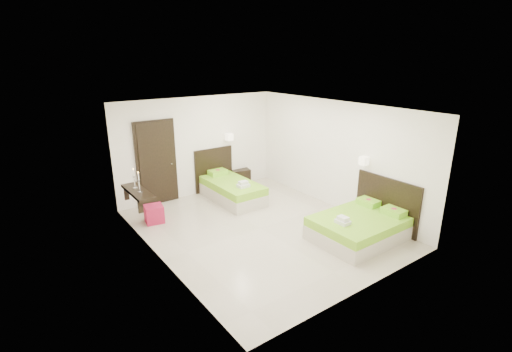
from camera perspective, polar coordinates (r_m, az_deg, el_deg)
floor at (r=8.16m, az=0.67°, el=-8.03°), size 5.50×5.50×0.00m
bed_single at (r=9.69m, az=-3.95°, el=-1.90°), size 1.15×1.91×1.58m
bed_double at (r=7.96m, az=15.84°, el=-7.30°), size 1.82×1.54×1.50m
nightstand at (r=10.82m, az=-2.49°, el=-0.06°), size 0.60×0.56×0.46m
ottoman at (r=8.68m, az=-15.40°, el=-5.64°), size 0.45×0.45×0.39m
door at (r=9.49m, az=-15.03°, el=1.91°), size 1.02×0.15×2.14m
console_shelf at (r=8.30m, az=-17.78°, el=-2.36°), size 0.35×1.20×0.78m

